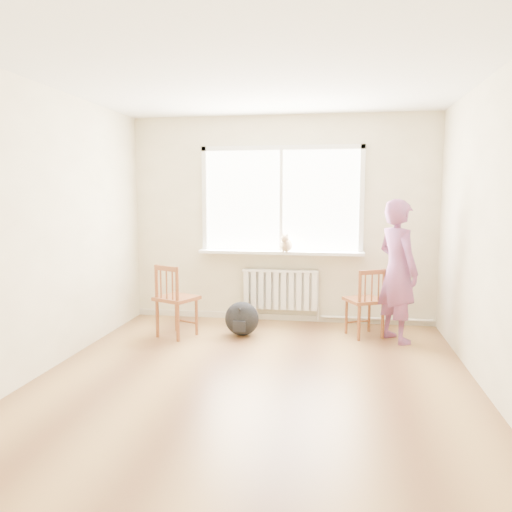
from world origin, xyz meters
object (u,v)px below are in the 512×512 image
at_px(chair_left, 174,301).
at_px(backpack, 242,319).
at_px(cat, 286,244).
at_px(chair_right, 367,303).
at_px(person, 398,271).

distance_m(chair_left, backpack, 0.84).
relative_size(chair_left, cat, 2.36).
distance_m(cat, backpack, 1.15).
bearing_deg(cat, chair_right, -21.12).
distance_m(chair_right, backpack, 1.49).
height_order(chair_left, backpack, chair_left).
distance_m(chair_left, person, 2.62).
height_order(person, cat, person).
bearing_deg(chair_left, chair_right, -146.13).
bearing_deg(cat, person, -19.17).
bearing_deg(chair_right, cat, -50.67).
bearing_deg(chair_left, cat, -122.00).
bearing_deg(chair_left, person, -149.38).
bearing_deg(chair_left, backpack, -141.27).
xyz_separation_m(chair_right, cat, (-1.00, 0.45, 0.63)).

